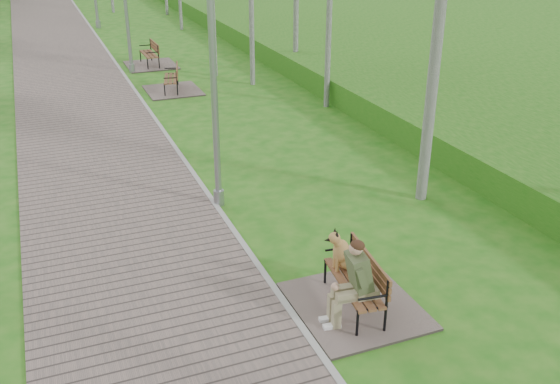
# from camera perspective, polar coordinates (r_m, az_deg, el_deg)

# --- Properties ---
(walkway) EXTENTS (3.50, 67.00, 0.04)m
(walkway) POSITION_cam_1_polar(r_m,az_deg,el_deg) (25.71, -19.29, 11.56)
(walkway) COLOR #685A54
(walkway) RESTS_ON ground
(kerb) EXTENTS (0.10, 67.00, 0.05)m
(kerb) POSITION_cam_1_polar(r_m,az_deg,el_deg) (25.84, -15.37, 12.12)
(kerb) COLOR #999993
(kerb) RESTS_ON ground
(embankment) EXTENTS (14.00, 70.00, 1.60)m
(embankment) POSITION_cam_1_polar(r_m,az_deg,el_deg) (28.41, 10.44, 13.59)
(embankment) COLOR #558C2A
(embankment) RESTS_ON ground
(bench_main) EXTENTS (1.69, 1.88, 1.48)m
(bench_main) POSITION_cam_1_polar(r_m,az_deg,el_deg) (8.86, 6.62, -8.48)
(bench_main) COLOR #685A54
(bench_main) RESTS_ON ground
(bench_second) EXTENTS (1.62, 1.80, 1.00)m
(bench_second) POSITION_cam_1_polar(r_m,az_deg,el_deg) (19.94, -9.88, 9.57)
(bench_second) COLOR #685A54
(bench_second) RESTS_ON ground
(bench_third) EXTENTS (1.73, 1.92, 1.06)m
(bench_third) POSITION_cam_1_polar(r_m,az_deg,el_deg) (23.46, -11.82, 11.69)
(bench_third) COLOR #685A54
(bench_third) RESTS_ON ground
(lamp_post_near) EXTENTS (0.20, 0.20, 5.23)m
(lamp_post_near) POSITION_cam_1_polar(r_m,az_deg,el_deg) (11.24, -6.09, 10.14)
(lamp_post_near) COLOR gray
(lamp_post_near) RESTS_ON ground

